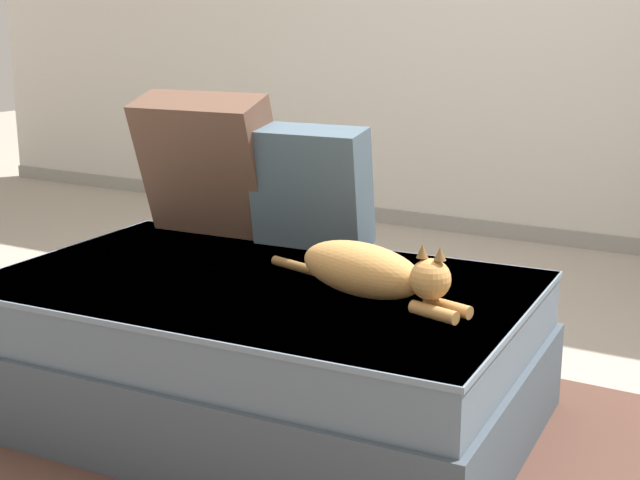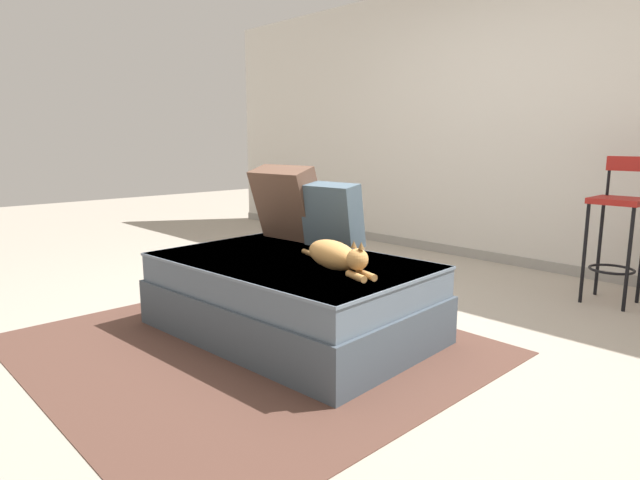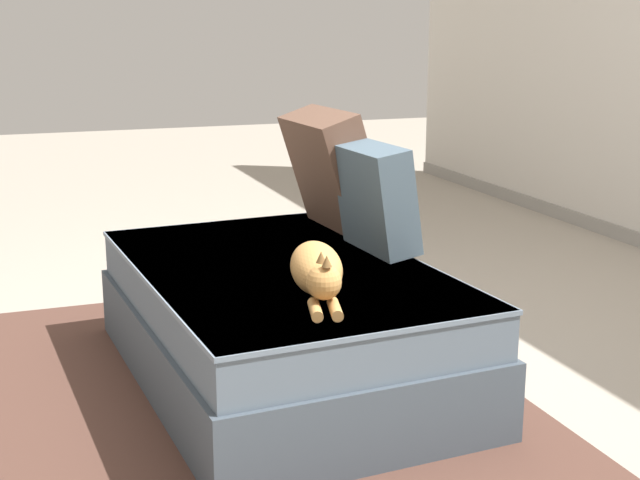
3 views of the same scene
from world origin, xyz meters
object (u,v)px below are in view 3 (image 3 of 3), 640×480
Objects in this scene: throw_pillow_corner at (332,170)px; couch at (281,321)px; cat at (317,270)px; throw_pillow_middle at (376,198)px.

couch is at bearing -39.09° from throw_pillow_corner.
cat is (0.36, 0.01, 0.29)m from couch.
throw_pillow_middle reaches higher than cat.
couch is 0.77m from throw_pillow_corner.
throw_pillow_middle is at bearing 137.35° from cat.
throw_pillow_middle is at bearing 3.77° from throw_pillow_corner.
cat is (0.83, -0.37, -0.18)m from throw_pillow_corner.
throw_pillow_corner reaches higher than couch.
cat is at bearing 2.24° from couch.
throw_pillow_middle is at bearing 99.36° from couch.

